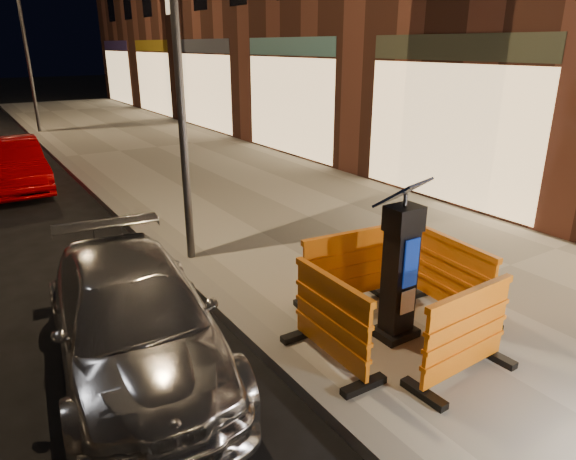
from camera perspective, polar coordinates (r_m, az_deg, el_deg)
ground_plane at (r=5.97m, az=-1.25°, el=-14.24°), size 120.00×120.00×0.00m
sidewalk at (r=7.72m, az=18.14°, el=-6.25°), size 6.00×60.00×0.15m
kerb at (r=5.93m, az=-1.26°, el=-13.64°), size 0.30×60.00×0.15m
parking_kiosk at (r=5.84m, az=12.35°, el=-3.94°), size 0.59×0.59×1.77m
barrier_front at (r=5.48m, az=19.16°, el=-10.94°), size 1.28×0.57×0.99m
barrier_back at (r=6.64m, az=6.33°, el=-4.30°), size 1.31×0.65×0.99m
barrier_kerbside at (r=5.44m, az=4.82°, el=-9.99°), size 0.54×1.27×0.99m
barrier_bldgside at (r=6.66m, az=17.93°, el=-5.10°), size 0.63×1.31×0.99m
car_silver at (r=6.11m, az=-16.15°, el=-14.23°), size 2.13×4.18×1.16m
car_red at (r=14.30m, az=-27.92°, el=4.02°), size 1.31×3.71×1.22m
street_lamp_mid at (r=7.75m, az=-12.14°, el=18.01°), size 0.12×0.12×6.00m
street_lamp_far at (r=22.39m, az=-27.05°, el=17.36°), size 0.12×0.12×6.00m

